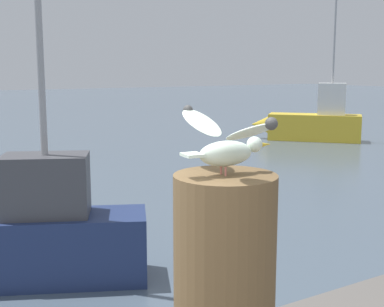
# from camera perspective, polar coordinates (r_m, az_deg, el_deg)

# --- Properties ---
(mooring_post) EXTENTS (0.41, 0.41, 0.80)m
(mooring_post) POSITION_cam_1_polar(r_m,az_deg,el_deg) (2.19, 3.53, -12.65)
(mooring_post) COLOR brown
(mooring_post) RESTS_ON harbor_quay
(seagull) EXTENTS (0.39, 0.67, 0.25)m
(seagull) POSITION_cam_1_polar(r_m,az_deg,el_deg) (2.05, 3.76, 1.24)
(seagull) COLOR #C66C60
(seagull) RESTS_ON mooring_post
(boat_navy) EXTENTS (3.25, 2.06, 4.59)m
(boat_navy) POSITION_cam_1_polar(r_m,az_deg,el_deg) (6.65, -18.43, -8.54)
(boat_navy) COLOR navy
(boat_navy) RESTS_ON ground_plane
(boat_yellow) EXTENTS (3.21, 3.41, 5.23)m
(boat_yellow) POSITION_cam_1_polar(r_m,az_deg,el_deg) (19.03, 12.56, 3.33)
(boat_yellow) COLOR yellow
(boat_yellow) RESTS_ON ground_plane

